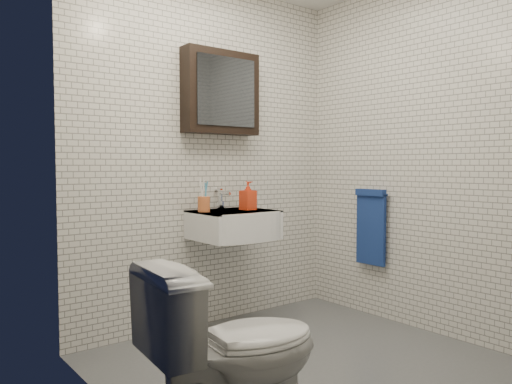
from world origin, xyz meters
TOP-DOWN VIEW (x-y plane):
  - ground at (0.00, 0.00)m, footprint 2.20×2.00m
  - room_shell at (0.00, 0.00)m, footprint 2.22×2.02m
  - washbasin at (0.05, 0.73)m, footprint 0.55×0.50m
  - faucet at (0.05, 0.93)m, footprint 0.06×0.20m
  - mirror_cabinet at (0.05, 0.93)m, footprint 0.60×0.15m
  - towel_rail at (1.04, 0.35)m, footprint 0.09×0.30m
  - toothbrush_cup at (-0.16, 0.82)m, footprint 0.09×0.09m
  - soap_bottle at (0.17, 0.76)m, footprint 0.10×0.10m
  - toilet at (-0.80, -0.42)m, footprint 0.80×0.51m

SIDE VIEW (x-z plane):
  - ground at x=0.00m, z-range 0.00..0.01m
  - toilet at x=-0.80m, z-range 0.00..0.78m
  - towel_rail at x=1.04m, z-range 0.43..1.01m
  - washbasin at x=0.05m, z-range 0.66..0.86m
  - toothbrush_cup at x=-0.16m, z-range 0.79..1.03m
  - faucet at x=0.05m, z-range 0.84..0.99m
  - soap_bottle at x=0.17m, z-range 0.85..1.06m
  - room_shell at x=0.00m, z-range 0.21..2.72m
  - mirror_cabinet at x=0.05m, z-range 1.40..2.00m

